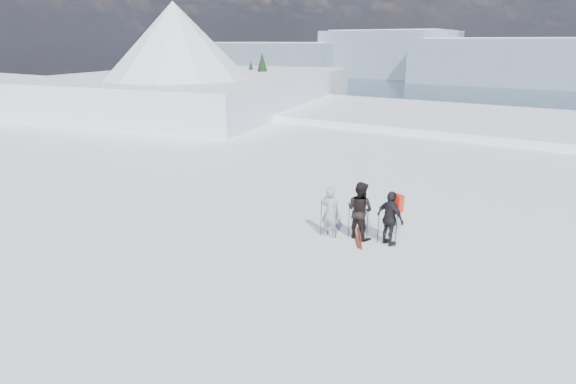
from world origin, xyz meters
name	(u,v)px	position (x,y,z in m)	size (l,w,h in m)	color
lake_basin	(472,200)	(0.00, 30.00, -6.50)	(820.00, 820.00, 71.62)	white
near_ridge	(220,134)	(-26.56, 29.34, -3.48)	(31.37, 35.68, 25.62)	white
skier_grey	(330,212)	(-0.77, 3.97, 0.87)	(0.64, 0.42, 1.74)	gray
skier_dark	(360,210)	(0.09, 4.40, 0.97)	(0.94, 0.74, 1.94)	black
skier_pack	(390,219)	(1.14, 4.38, 0.90)	(1.06, 0.44, 1.80)	black
backpack	(399,182)	(1.24, 4.61, 2.07)	(0.38, 0.22, 0.53)	red
ski_poles	(358,222)	(0.15, 4.16, 0.64)	(2.48, 0.43, 1.34)	black
skis_loose	(357,238)	(0.09, 4.33, 0.01)	(1.01, 1.57, 0.03)	black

